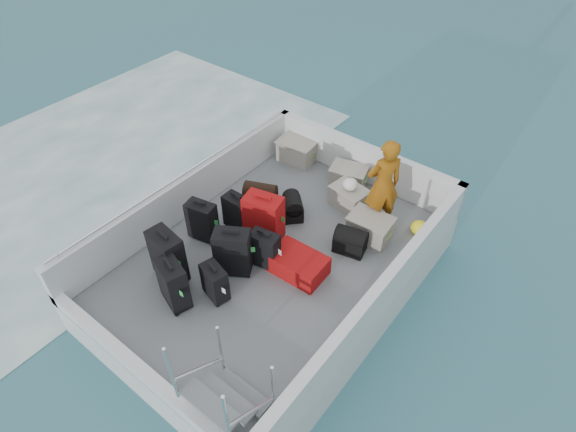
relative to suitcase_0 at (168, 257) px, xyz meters
name	(u,v)px	position (x,y,z in m)	size (l,w,h in m)	color
ground	(274,284)	(0.90, 1.17, -1.01)	(160.00, 160.00, 0.00)	#1C5265
wake_foam	(91,170)	(-3.90, 1.17, -1.01)	(10.00, 10.00, 0.00)	white
ferry_hull	(274,271)	(0.90, 1.17, -0.71)	(3.60, 5.00, 0.60)	silver
deck	(274,257)	(0.90, 1.17, -0.40)	(3.30, 4.70, 0.02)	slate
deck_fittings	(278,263)	(1.25, 0.85, -0.02)	(3.60, 5.00, 0.90)	silver
suitcase_0	(168,257)	(0.00, 0.00, 0.00)	(0.51, 0.29, 0.79)	black
suitcase_1	(202,221)	(-0.20, 0.84, -0.07)	(0.43, 0.25, 0.65)	black
suitcase_2	(237,213)	(0.05, 1.33, -0.10)	(0.41, 0.24, 0.59)	black
suitcase_3	(173,284)	(0.40, -0.26, -0.04)	(0.46, 0.27, 0.71)	black
suitcase_4	(233,252)	(0.62, 0.63, -0.03)	(0.50, 0.29, 0.73)	black
suitcase_5	(264,218)	(0.52, 1.41, -0.01)	(0.56, 0.34, 0.77)	#AF0F0D
suitcase_6	(215,283)	(0.75, 0.14, -0.13)	(0.38, 0.23, 0.54)	black
suitcase_7	(265,250)	(0.89, 0.99, -0.10)	(0.41, 0.24, 0.58)	black
suitcase_8	(298,264)	(1.36, 1.17, -0.24)	(0.51, 0.78, 0.31)	#AF0F0D
duffel_0	(260,197)	(-0.02, 1.96, -0.23)	(0.53, 0.30, 0.32)	black
duffel_1	(293,209)	(0.57, 2.05, -0.23)	(0.39, 0.30, 0.32)	black
duffel_2	(350,242)	(1.70, 1.98, -0.23)	(0.46, 0.30, 0.32)	black
crate_0	(297,151)	(-0.31, 3.33, -0.20)	(0.63, 0.44, 0.38)	#A49C8F
crate_1	(348,177)	(0.84, 3.27, -0.22)	(0.57, 0.39, 0.34)	#A49C8F
crate_2	(349,198)	(1.14, 2.82, -0.23)	(0.55, 0.38, 0.33)	#A49C8F
crate_3	(370,228)	(1.79, 2.39, -0.21)	(0.61, 0.42, 0.37)	#A49C8F
yellow_bag	(420,228)	(2.35, 2.95, -0.28)	(0.28, 0.26, 0.22)	yellow
white_bag	(350,186)	(1.14, 2.82, 0.03)	(0.24, 0.24, 0.18)	white
passenger	(383,185)	(1.72, 2.75, 0.38)	(0.57, 0.37, 1.55)	#C76F12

